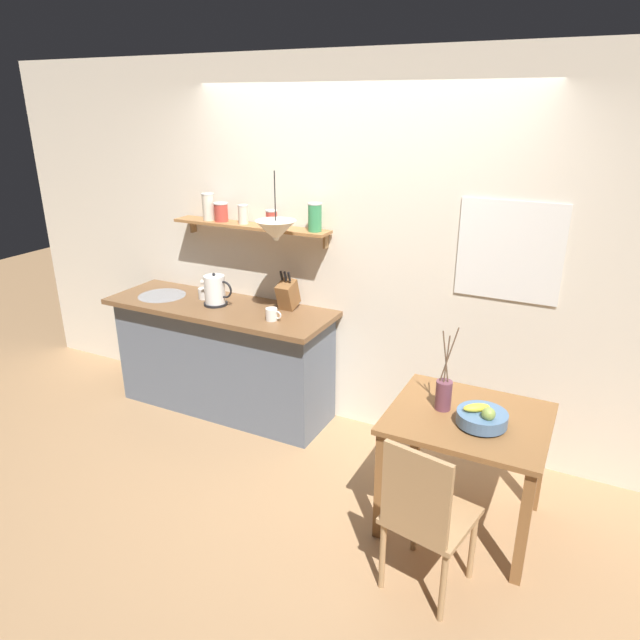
{
  "coord_description": "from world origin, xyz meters",
  "views": [
    {
      "loc": [
        1.58,
        -3.09,
        2.38
      ],
      "look_at": [
        -0.1,
        0.25,
        0.95
      ],
      "focal_mm": 32.31,
      "sensor_mm": 36.0,
      "label": 1
    }
  ],
  "objects_px": {
    "coffee_mug_spare": "(272,314)",
    "pendant_lamp": "(276,231)",
    "dining_table": "(467,435)",
    "twig_vase": "(444,394)",
    "coffee_mug_by_sink": "(205,293)",
    "knife_block": "(288,294)",
    "fruit_bowl": "(482,417)",
    "dining_chair_near": "(424,513)",
    "electric_kettle": "(215,291)"
  },
  "relations": [
    {
      "from": "coffee_mug_by_sink",
      "to": "knife_block",
      "type": "bearing_deg",
      "value": 6.62
    },
    {
      "from": "dining_table",
      "to": "electric_kettle",
      "type": "height_order",
      "value": "electric_kettle"
    },
    {
      "from": "dining_table",
      "to": "coffee_mug_by_sink",
      "type": "height_order",
      "value": "coffee_mug_by_sink"
    },
    {
      "from": "coffee_mug_by_sink",
      "to": "pendant_lamp",
      "type": "xyz_separation_m",
      "value": [
        0.76,
        -0.14,
        0.61
      ]
    },
    {
      "from": "electric_kettle",
      "to": "pendant_lamp",
      "type": "xyz_separation_m",
      "value": [
        0.59,
        -0.06,
        0.53
      ]
    },
    {
      "from": "dining_chair_near",
      "to": "pendant_lamp",
      "type": "distance_m",
      "value": 2.07
    },
    {
      "from": "dining_chair_near",
      "to": "twig_vase",
      "type": "bearing_deg",
      "value": 99.27
    },
    {
      "from": "coffee_mug_by_sink",
      "to": "coffee_mug_spare",
      "type": "xyz_separation_m",
      "value": [
        0.73,
        -0.17,
        0.0
      ]
    },
    {
      "from": "coffee_mug_by_sink",
      "to": "pendant_lamp",
      "type": "bearing_deg",
      "value": -10.77
    },
    {
      "from": "dining_table",
      "to": "fruit_bowl",
      "type": "xyz_separation_m",
      "value": [
        0.08,
        -0.07,
        0.17
      ]
    },
    {
      "from": "electric_kettle",
      "to": "coffee_mug_by_sink",
      "type": "xyz_separation_m",
      "value": [
        -0.17,
        0.08,
        -0.07
      ]
    },
    {
      "from": "fruit_bowl",
      "to": "pendant_lamp",
      "type": "relative_size",
      "value": 0.59
    },
    {
      "from": "pendant_lamp",
      "to": "knife_block",
      "type": "bearing_deg",
      "value": 102.09
    },
    {
      "from": "twig_vase",
      "to": "dining_table",
      "type": "bearing_deg",
      "value": -5.38
    },
    {
      "from": "twig_vase",
      "to": "knife_block",
      "type": "bearing_deg",
      "value": 155.17
    },
    {
      "from": "dining_table",
      "to": "pendant_lamp",
      "type": "relative_size",
      "value": 1.87
    },
    {
      "from": "dining_table",
      "to": "knife_block",
      "type": "distance_m",
      "value": 1.72
    },
    {
      "from": "fruit_bowl",
      "to": "electric_kettle",
      "type": "distance_m",
      "value": 2.25
    },
    {
      "from": "twig_vase",
      "to": "coffee_mug_by_sink",
      "type": "relative_size",
      "value": 3.77
    },
    {
      "from": "dining_table",
      "to": "dining_chair_near",
      "type": "distance_m",
      "value": 0.63
    },
    {
      "from": "dining_table",
      "to": "coffee_mug_spare",
      "type": "xyz_separation_m",
      "value": [
        -1.52,
        0.4,
        0.35
      ]
    },
    {
      "from": "knife_block",
      "to": "dining_chair_near",
      "type": "bearing_deg",
      "value": -40.72
    },
    {
      "from": "dining_chair_near",
      "to": "knife_block",
      "type": "distance_m",
      "value": 2.02
    },
    {
      "from": "coffee_mug_spare",
      "to": "dining_table",
      "type": "bearing_deg",
      "value": -14.65
    },
    {
      "from": "knife_block",
      "to": "coffee_mug_spare",
      "type": "xyz_separation_m",
      "value": [
        0.01,
        -0.25,
        -0.07
      ]
    },
    {
      "from": "knife_block",
      "to": "coffee_mug_spare",
      "type": "bearing_deg",
      "value": -87.19
    },
    {
      "from": "fruit_bowl",
      "to": "coffee_mug_by_sink",
      "type": "relative_size",
      "value": 2.06
    },
    {
      "from": "dining_chair_near",
      "to": "fruit_bowl",
      "type": "xyz_separation_m",
      "value": [
        0.13,
        0.55,
        0.28
      ]
    },
    {
      "from": "dining_table",
      "to": "dining_chair_near",
      "type": "height_order",
      "value": "dining_chair_near"
    },
    {
      "from": "dining_table",
      "to": "twig_vase",
      "type": "height_order",
      "value": "twig_vase"
    },
    {
      "from": "twig_vase",
      "to": "electric_kettle",
      "type": "distance_m",
      "value": 1.99
    },
    {
      "from": "coffee_mug_by_sink",
      "to": "twig_vase",
      "type": "bearing_deg",
      "value": -14.85
    },
    {
      "from": "knife_block",
      "to": "coffee_mug_spare",
      "type": "height_order",
      "value": "knife_block"
    },
    {
      "from": "dining_table",
      "to": "fruit_bowl",
      "type": "distance_m",
      "value": 0.21
    },
    {
      "from": "knife_block",
      "to": "coffee_mug_by_sink",
      "type": "xyz_separation_m",
      "value": [
        -0.71,
        -0.08,
        -0.08
      ]
    },
    {
      "from": "fruit_bowl",
      "to": "knife_block",
      "type": "height_order",
      "value": "knife_block"
    },
    {
      "from": "dining_chair_near",
      "to": "coffee_mug_spare",
      "type": "relative_size",
      "value": 7.25
    },
    {
      "from": "fruit_bowl",
      "to": "knife_block",
      "type": "distance_m",
      "value": 1.79
    },
    {
      "from": "twig_vase",
      "to": "electric_kettle",
      "type": "height_order",
      "value": "twig_vase"
    },
    {
      "from": "dining_chair_near",
      "to": "coffee_mug_by_sink",
      "type": "distance_m",
      "value": 2.54
    },
    {
      "from": "dining_table",
      "to": "twig_vase",
      "type": "bearing_deg",
      "value": 174.62
    },
    {
      "from": "dining_table",
      "to": "pendant_lamp",
      "type": "bearing_deg",
      "value": 164.05
    },
    {
      "from": "dining_table",
      "to": "fruit_bowl",
      "type": "height_order",
      "value": "fruit_bowl"
    },
    {
      "from": "coffee_mug_spare",
      "to": "pendant_lamp",
      "type": "distance_m",
      "value": 0.61
    },
    {
      "from": "twig_vase",
      "to": "knife_block",
      "type": "xyz_separation_m",
      "value": [
        -1.38,
        0.64,
        0.2
      ]
    },
    {
      "from": "twig_vase",
      "to": "dining_chair_near",
      "type": "bearing_deg",
      "value": -80.73
    },
    {
      "from": "twig_vase",
      "to": "fruit_bowl",
      "type": "bearing_deg",
      "value": -20.41
    },
    {
      "from": "fruit_bowl",
      "to": "coffee_mug_spare",
      "type": "xyz_separation_m",
      "value": [
        -1.6,
        0.47,
        0.17
      ]
    },
    {
      "from": "coffee_mug_spare",
      "to": "pendant_lamp",
      "type": "bearing_deg",
      "value": 36.4
    },
    {
      "from": "fruit_bowl",
      "to": "knife_block",
      "type": "relative_size",
      "value": 0.9
    }
  ]
}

